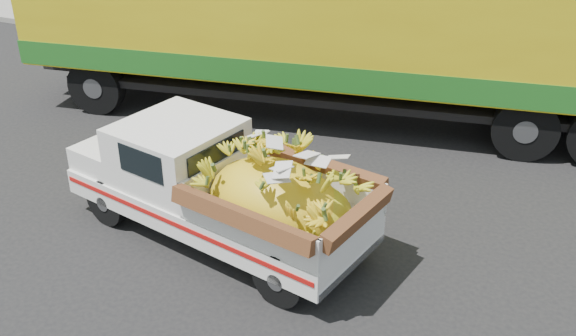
% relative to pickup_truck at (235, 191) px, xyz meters
% --- Properties ---
extents(ground, '(100.00, 100.00, 0.00)m').
position_rel_pickup_truck_xyz_m(ground, '(-2.11, -0.14, -0.81)').
color(ground, black).
rests_on(ground, ground).
extents(curb, '(60.00, 0.25, 0.15)m').
position_rel_pickup_truck_xyz_m(curb, '(-2.11, 7.10, -0.74)').
color(curb, gray).
rests_on(curb, ground).
extents(sidewalk, '(60.00, 4.00, 0.14)m').
position_rel_pickup_truck_xyz_m(sidewalk, '(-2.11, 9.20, -0.74)').
color(sidewalk, gray).
rests_on(sidewalk, ground).
extents(pickup_truck, '(4.51, 2.31, 1.51)m').
position_rel_pickup_truck_xyz_m(pickup_truck, '(0.00, 0.00, 0.00)').
color(pickup_truck, black).
rests_on(pickup_truck, ground).
extents(semi_trailer, '(12.08, 4.68, 3.80)m').
position_rel_pickup_truck_xyz_m(semi_trailer, '(-0.48, 4.66, 1.31)').
color(semi_trailer, black).
rests_on(semi_trailer, ground).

